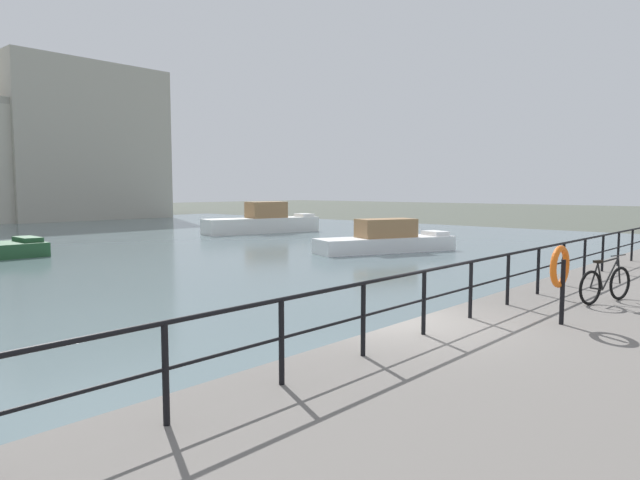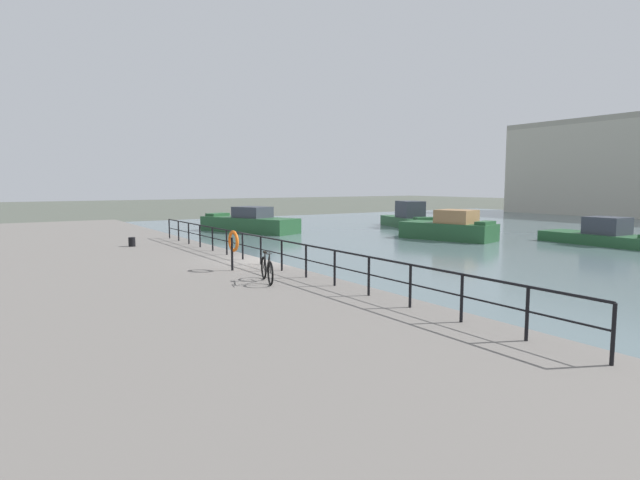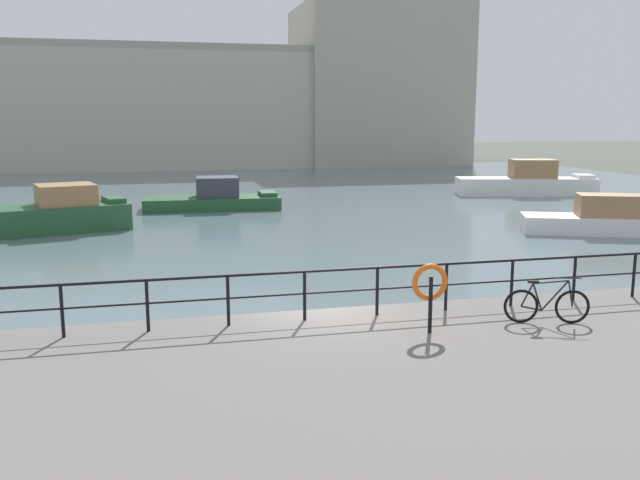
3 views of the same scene
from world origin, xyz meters
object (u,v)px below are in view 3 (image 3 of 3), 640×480
(moored_red_daysailer, at_px, (56,214))
(moored_white_yacht, at_px, (528,182))
(life_ring_stand, at_px, (430,285))
(moored_small_launch, at_px, (614,220))
(harbor_building, at_px, (250,103))
(moored_cabin_cruiser, at_px, (214,199))
(parked_bicycle, at_px, (546,305))

(moored_red_daysailer, relative_size, moored_white_yacht, 0.75)
(moored_white_yacht, xyz_separation_m, life_ring_stand, (-19.80, -29.84, 1.17))
(moored_small_launch, relative_size, life_ring_stand, 5.83)
(moored_small_launch, bearing_deg, life_ring_stand, -112.98)
(harbor_building, xyz_separation_m, life_ring_stand, (-5.26, -63.20, -4.76))
(life_ring_stand, bearing_deg, moored_red_daysailer, 114.57)
(moored_white_yacht, relative_size, life_ring_stand, 6.89)
(moored_cabin_cruiser, relative_size, life_ring_stand, 5.66)
(moored_white_yacht, distance_m, parked_bicycle, 34.49)
(harbor_building, bearing_deg, life_ring_stand, -94.76)
(moored_cabin_cruiser, xyz_separation_m, life_ring_stand, (1.87, -27.63, 1.42))
(moored_cabin_cruiser, xyz_separation_m, moored_white_yacht, (21.67, 2.21, 0.25))
(moored_red_daysailer, distance_m, life_ring_stand, 23.53)
(moored_white_yacht, bearing_deg, parked_bicycle, -105.21)
(moored_red_daysailer, relative_size, life_ring_stand, 5.18)
(moored_red_daysailer, xyz_separation_m, parked_bicycle, (12.37, -21.41, 0.60))
(moored_small_launch, bearing_deg, moored_cabin_cruiser, 165.96)
(harbor_building, xyz_separation_m, moored_white_yacht, (14.55, -33.36, -5.93))
(parked_bicycle, bearing_deg, life_ring_stand, -164.57)
(life_ring_stand, bearing_deg, harbor_building, 85.24)
(moored_small_launch, bearing_deg, moored_white_yacht, 96.47)
(moored_white_yacht, height_order, life_ring_stand, life_ring_stand)
(moored_small_launch, bearing_deg, harbor_building, 124.79)
(harbor_building, relative_size, moored_cabin_cruiser, 7.69)
(harbor_building, height_order, moored_cabin_cruiser, harbor_building)
(moored_white_yacht, bearing_deg, moored_red_daysailer, -149.29)
(moored_cabin_cruiser, bearing_deg, moored_white_yacht, 7.89)
(harbor_building, relative_size, life_ring_stand, 43.56)
(parked_bicycle, bearing_deg, moored_white_yacht, 76.39)
(moored_small_launch, xyz_separation_m, parked_bicycle, (-12.64, -14.67, 0.80))
(moored_small_launch, relative_size, moored_white_yacht, 0.85)
(harbor_building, height_order, parked_bicycle, harbor_building)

